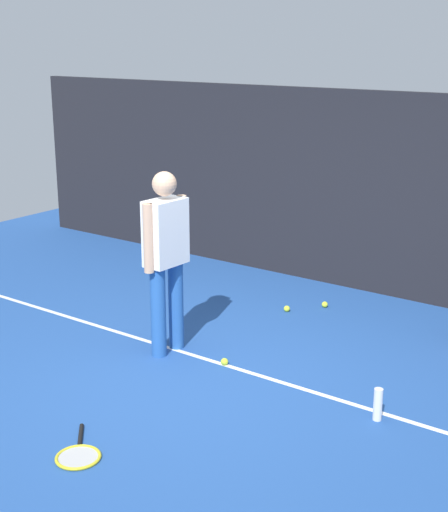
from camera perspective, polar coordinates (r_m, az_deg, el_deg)
name	(u,v)px	position (r m, az deg, el deg)	size (l,w,h in m)	color
ground_plane	(197,377)	(6.55, -2.08, -9.22)	(12.00, 12.00, 0.00)	#234C93
back_fence	(359,192)	(8.64, 10.23, 4.82)	(10.00, 0.10, 2.27)	black
court_line	(221,363)	(6.80, -0.27, -8.19)	(9.00, 0.05, 0.00)	white
tennis_player	(166,252)	(6.75, -4.45, 0.31)	(0.24, 0.53, 1.70)	#2659A5
tennis_racket	(78,455)	(5.52, -11.04, -14.66)	(0.55, 0.57, 0.03)	black
tennis_ball_near_player	(325,304)	(8.22, 7.69, -3.68)	(0.07, 0.07, 0.07)	#CCE033
tennis_ball_by_fence	(224,362)	(6.76, 0.04, -8.06)	(0.07, 0.07, 0.07)	#CCE033
tennis_ball_mid_court	(287,309)	(8.05, 4.81, -4.02)	(0.07, 0.07, 0.07)	#CCE033
water_bottle	(378,404)	(5.95, 11.65, -11.02)	(0.07, 0.07, 0.26)	white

